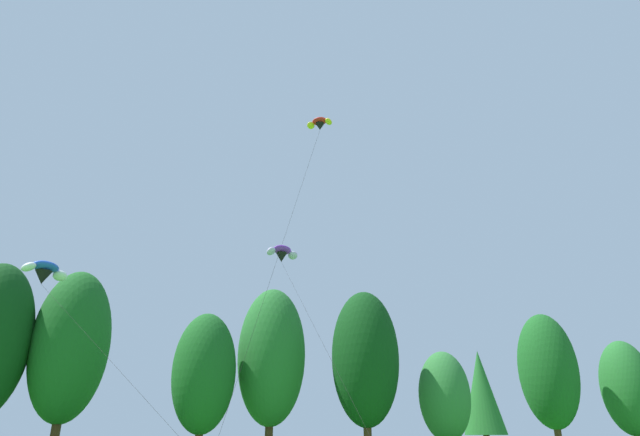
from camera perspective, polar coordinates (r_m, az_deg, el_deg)
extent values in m
ellipsoid|color=#19561E|center=(47.78, -25.11, -12.16)|extent=(5.91, 5.91, 11.93)
ellipsoid|color=#19561E|center=(45.12, -12.30, -15.80)|extent=(5.01, 5.01, 9.35)
ellipsoid|color=#236628|center=(47.49, -5.21, -14.41)|extent=(5.78, 5.78, 11.57)
ellipsoid|color=#0F3D14|center=(46.70, 4.86, -14.61)|extent=(5.66, 5.66, 11.23)
ellipsoid|color=#2D7033|center=(48.57, 13.17, -18.03)|extent=(4.32, 4.32, 7.32)
cone|color=#236628|center=(53.91, 16.89, -17.35)|extent=(3.81, 3.81, 7.42)
ellipsoid|color=#19561E|center=(59.20, 23.20, -14.72)|extent=(5.61, 5.61, 11.07)
ellipsoid|color=#236628|center=(63.22, 30.02, -15.39)|extent=(4.92, 4.92, 9.06)
ellipsoid|color=blue|center=(43.80, -27.28, -4.65)|extent=(2.33, 2.42, 0.94)
ellipsoid|color=white|center=(44.42, -26.05, -5.58)|extent=(1.42, 1.49, 1.13)
ellipsoid|color=white|center=(43.02, -28.72, -4.61)|extent=(1.51, 1.46, 1.13)
cone|color=black|center=(43.70, -27.56, -5.66)|extent=(1.62, 1.62, 0.99)
cylinder|color=black|center=(33.97, -22.15, -13.23)|extent=(12.41, 15.01, 11.47)
ellipsoid|color=purple|center=(44.49, -4.07, -3.43)|extent=(1.88, 1.52, 0.93)
ellipsoid|color=silver|center=(44.86, -2.93, -4.01)|extent=(1.10, 1.07, 1.04)
ellipsoid|color=silver|center=(43.95, -5.26, -3.55)|extent=(0.95, 1.10, 1.04)
cone|color=black|center=(44.36, -4.15, -4.23)|extent=(1.18, 1.18, 0.79)
cylinder|color=black|center=(35.19, -0.32, -12.10)|extent=(2.74, 15.80, 14.21)
ellipsoid|color=red|center=(40.39, -0.05, 10.31)|extent=(1.39, 1.31, 0.53)
ellipsoid|color=yellow|center=(40.07, 0.91, 10.27)|extent=(0.84, 0.84, 0.64)
ellipsoid|color=yellow|center=(40.51, -0.99, 9.87)|extent=(0.86, 0.88, 0.64)
cone|color=black|center=(40.22, -0.01, 9.73)|extent=(0.88, 0.88, 0.55)
cylinder|color=black|center=(31.38, -4.42, -3.87)|extent=(6.59, 7.59, 22.36)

